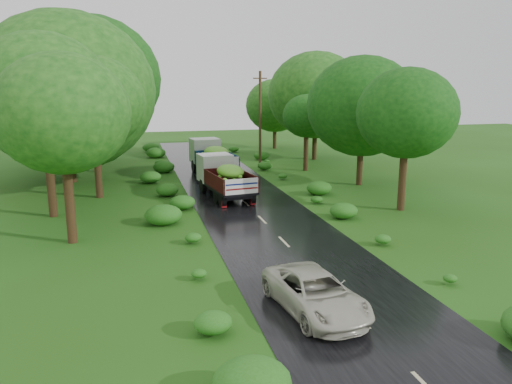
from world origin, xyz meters
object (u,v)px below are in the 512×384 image
object	(u,v)px
truck_near	(224,175)
utility_pole	(260,119)
car	(315,293)
truck_far	(211,156)

from	to	relation	value
truck_near	utility_pole	distance (m)	12.24
car	utility_pole	distance (m)	28.68
truck_near	car	xyz separation A→B (m)	(-0.20, -17.24, -0.81)
utility_pole	truck_near	bearing A→B (deg)	-140.52
car	truck_near	bearing A→B (deg)	82.03
truck_near	utility_pole	size ratio (longest dim) A/B	0.77
truck_far	utility_pole	distance (m)	6.09
truck_far	truck_near	bearing A→B (deg)	-100.02
car	truck_far	bearing A→B (deg)	81.09
truck_near	car	distance (m)	17.26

